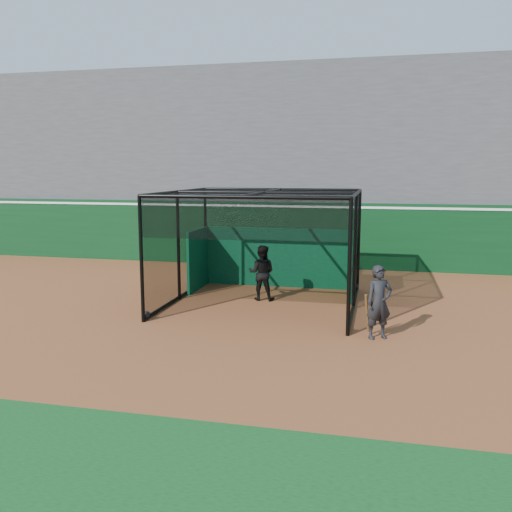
# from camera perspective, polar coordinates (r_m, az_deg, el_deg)

# --- Properties ---
(ground) EXTENTS (120.00, 120.00, 0.00)m
(ground) POSITION_cam_1_polar(r_m,az_deg,el_deg) (13.25, -2.36, -7.31)
(ground) COLOR brown
(ground) RESTS_ON ground
(outfield_wall) EXTENTS (50.00, 0.50, 2.50)m
(outfield_wall) POSITION_cam_1_polar(r_m,az_deg,el_deg) (21.17, 3.72, 2.41)
(outfield_wall) COLOR #093415
(outfield_wall) RESTS_ON ground
(grandstand) EXTENTS (50.00, 7.85, 8.95)m
(grandstand) POSITION_cam_1_polar(r_m,az_deg,el_deg) (24.77, 5.24, 10.74)
(grandstand) COLOR #4C4C4F
(grandstand) RESTS_ON ground
(batting_cage) EXTENTS (5.10, 5.06, 3.12)m
(batting_cage) POSITION_cam_1_polar(r_m,az_deg,el_deg) (15.04, 0.79, 0.73)
(batting_cage) COLOR black
(batting_cage) RESTS_ON ground
(batter) EXTENTS (0.80, 0.63, 1.60)m
(batter) POSITION_cam_1_polar(r_m,az_deg,el_deg) (15.61, 0.60, -1.77)
(batter) COLOR black
(batter) RESTS_ON ground
(on_deck_player) EXTENTS (0.72, 0.63, 1.66)m
(on_deck_player) POSITION_cam_1_polar(r_m,az_deg,el_deg) (12.34, 12.82, -4.79)
(on_deck_player) COLOR black
(on_deck_player) RESTS_ON ground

